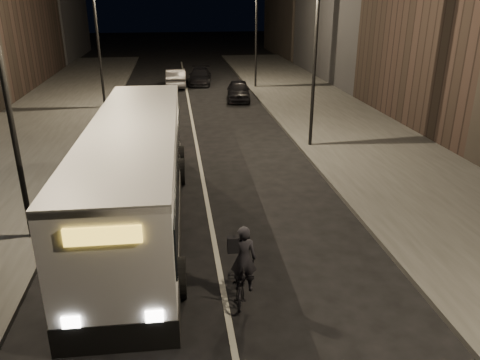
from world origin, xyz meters
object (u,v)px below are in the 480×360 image
object	(u,v)px
car_near	(238,91)
car_mid	(176,78)
car_far	(200,76)
streetlight_right_far	(253,19)
streetlight_left_near	(11,65)
cyclist_on_bicycle	(243,274)
streetlight_right_mid	(311,36)
streetlight_left_far	(101,25)
city_bus	(137,169)

from	to	relation	value
car_near	car_mid	bearing A→B (deg)	133.58
car_far	streetlight_right_far	bearing A→B (deg)	-26.25
streetlight_left_near	cyclist_on_bicycle	size ratio (longest dim) A/B	3.88
car_mid	streetlight_right_far	bearing A→B (deg)	166.60
streetlight_right_mid	cyclist_on_bicycle	world-z (taller)	streetlight_right_mid
streetlight_right_mid	streetlight_right_far	xyz separation A→B (m)	(0.00, 16.00, 0.00)
streetlight_right_mid	streetlight_left_far	bearing A→B (deg)	136.84
car_far	cyclist_on_bicycle	bearing A→B (deg)	-85.17
streetlight_left_far	car_far	xyz separation A→B (m)	(6.58, 8.61, -4.71)
streetlight_right_mid	city_bus	world-z (taller)	streetlight_right_mid
streetlight_left_near	car_near	xyz separation A→B (m)	(8.93, 19.66, -4.67)
car_mid	car_far	bearing A→B (deg)	-151.84
car_mid	car_far	size ratio (longest dim) A/B	1.01
cyclist_on_bicycle	car_far	size ratio (longest dim) A/B	0.47
streetlight_right_mid	car_far	size ratio (longest dim) A/B	1.82
streetlight_left_near	car_mid	bearing A→B (deg)	79.94
streetlight_left_near	streetlight_left_far	world-z (taller)	same
streetlight_right_mid	car_near	size ratio (longest dim) A/B	2.01
streetlight_right_mid	streetlight_left_near	world-z (taller)	same
streetlight_left_near	car_far	world-z (taller)	streetlight_left_near
cyclist_on_bicycle	streetlight_right_mid	bearing A→B (deg)	79.72
streetlight_right_far	car_near	distance (m)	6.61
city_bus	car_mid	xyz separation A→B (m)	(1.53, 24.64, -1.13)
cyclist_on_bicycle	car_mid	size ratio (longest dim) A/B	0.47
car_far	streetlight_left_far	bearing A→B (deg)	-121.07
streetlight_right_mid	streetlight_right_far	bearing A→B (deg)	90.00
streetlight_right_mid	streetlight_left_near	distance (m)	13.33
streetlight_left_near	cyclist_on_bicycle	world-z (taller)	streetlight_left_near
streetlight_right_mid	streetlight_right_far	size ratio (longest dim) A/B	1.00
streetlight_left_far	car_mid	bearing A→B (deg)	59.01
streetlight_left_near	car_far	xyz separation A→B (m)	(6.58, 26.61, -4.71)
streetlight_right_far	streetlight_left_far	world-z (taller)	same
streetlight_left_near	cyclist_on_bicycle	bearing A→B (deg)	-33.70
car_near	streetlight_right_far	bearing A→B (deg)	75.08
car_near	cyclist_on_bicycle	bearing A→B (deg)	-90.80
streetlight_left_far	car_near	distance (m)	10.22
streetlight_right_mid	streetlight_left_far	world-z (taller)	same
streetlight_left_near	streetlight_right_mid	bearing A→B (deg)	36.88
streetlight_right_far	city_bus	bearing A→B (deg)	-108.35
car_mid	car_far	world-z (taller)	car_mid
streetlight_right_mid	streetlight_left_near	bearing A→B (deg)	-143.12
city_bus	car_far	size ratio (longest dim) A/B	2.87
streetlight_right_mid	car_near	world-z (taller)	streetlight_right_mid
city_bus	car_far	world-z (taller)	city_bus
streetlight_right_mid	streetlight_right_far	distance (m)	16.00
streetlight_right_mid	car_far	bearing A→B (deg)	102.37
car_mid	streetlight_right_mid	bearing A→B (deg)	110.01
streetlight_left_near	streetlight_left_far	bearing A→B (deg)	90.00
streetlight_right_mid	car_mid	xyz separation A→B (m)	(-6.13, 17.54, -4.62)
car_far	car_mid	bearing A→B (deg)	-146.25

